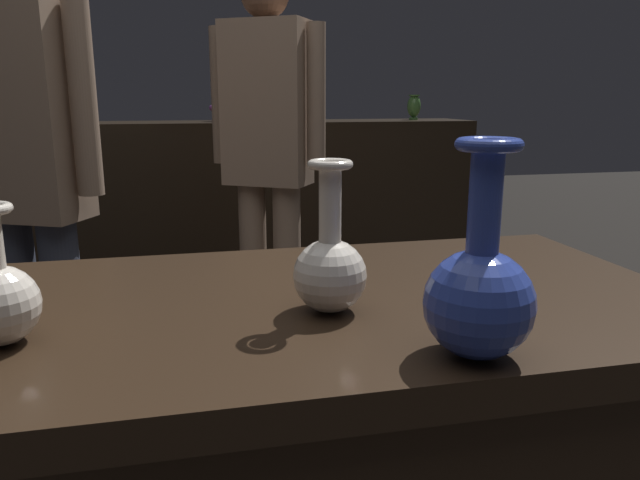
# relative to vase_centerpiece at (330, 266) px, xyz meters

# --- Properties ---
(back_display_shelf) EXTENTS (2.60, 0.40, 0.99)m
(back_display_shelf) POSITION_rel_vase_centerpiece_xyz_m (-0.01, 2.27, -0.37)
(back_display_shelf) COLOR black
(back_display_shelf) RESTS_ON ground_plane
(vase_centerpiece) EXTENTS (0.11, 0.11, 0.22)m
(vase_centerpiece) POSITION_rel_vase_centerpiece_xyz_m (0.00, 0.00, 0.00)
(vase_centerpiece) COLOR silver
(vase_centerpiece) RESTS_ON display_plinth
(vase_left_accent) EXTENTS (0.13, 0.13, 0.26)m
(vase_left_accent) POSITION_rel_vase_centerpiece_xyz_m (0.14, -0.19, 0.01)
(vase_left_accent) COLOR #2D429E
(vase_left_accent) RESTS_ON display_plinth
(shelf_vase_far_right) EXTENTS (0.07, 0.07, 0.13)m
(shelf_vase_far_right) POSITION_rel_vase_centerpiece_xyz_m (1.03, 2.29, 0.19)
(shelf_vase_far_right) COLOR #477A38
(shelf_vase_far_right) RESTS_ON back_display_shelf
(shelf_vase_center) EXTENTS (0.10, 0.10, 0.09)m
(shelf_vase_center) POSITION_rel_vase_centerpiece_xyz_m (-0.01, 2.30, 0.18)
(shelf_vase_center) COLOR #7A388E
(shelf_vase_center) RESTS_ON back_display_shelf
(visitor_near_left) EXTENTS (0.43, 0.30, 1.55)m
(visitor_near_left) POSITION_rel_vase_centerpiece_xyz_m (-0.63, 1.02, 0.04)
(visitor_near_left) COLOR #333847
(visitor_near_left) RESTS_ON ground_plane
(visitor_center_back) EXTENTS (0.41, 0.32, 1.57)m
(visitor_center_back) POSITION_rel_vase_centerpiece_xyz_m (0.12, 1.52, 0.05)
(visitor_center_back) COLOR #846B56
(visitor_center_back) RESTS_ON ground_plane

